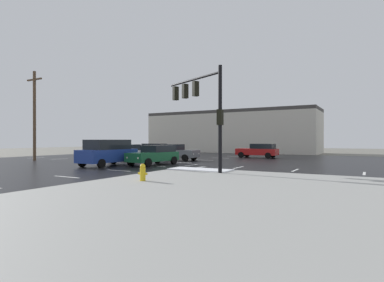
# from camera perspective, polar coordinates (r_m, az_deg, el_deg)

# --- Properties ---
(ground_plane) EXTENTS (120.00, 120.00, 0.00)m
(ground_plane) POSITION_cam_1_polar(r_m,az_deg,el_deg) (25.55, -4.10, -4.36)
(ground_plane) COLOR slate
(road_asphalt) EXTENTS (44.00, 44.00, 0.02)m
(road_asphalt) POSITION_cam_1_polar(r_m,az_deg,el_deg) (25.55, -4.10, -4.34)
(road_asphalt) COLOR black
(road_asphalt) RESTS_ON ground_plane
(sidewalk_corner) EXTENTS (18.00, 18.00, 0.14)m
(sidewalk_corner) POSITION_cam_1_polar(r_m,az_deg,el_deg) (9.58, 15.98, -11.66)
(sidewalk_corner) COLOR #9E9E99
(sidewalk_corner) RESTS_ON ground_plane
(snow_strip_curbside) EXTENTS (4.00, 1.60, 0.06)m
(snow_strip_curbside) POSITION_cam_1_polar(r_m,az_deg,el_deg) (19.54, 1.51, -5.27)
(snow_strip_curbside) COLOR white
(snow_strip_curbside) RESTS_ON sidewalk_corner
(lane_markings) EXTENTS (36.15, 36.15, 0.01)m
(lane_markings) POSITION_cam_1_polar(r_m,az_deg,el_deg) (23.74, -3.55, -4.65)
(lane_markings) COLOR silver
(lane_markings) RESTS_ON road_asphalt
(traffic_signal_mast) EXTENTS (5.04, 2.54, 6.19)m
(traffic_signal_mast) POSITION_cam_1_polar(r_m,az_deg,el_deg) (19.31, 1.83, 7.26)
(traffic_signal_mast) COLOR black
(traffic_signal_mast) RESTS_ON sidewalk_corner
(fire_hydrant) EXTENTS (0.48, 0.26, 0.79)m
(fire_hydrant) POSITION_cam_1_polar(r_m,az_deg,el_deg) (14.54, -9.09, -5.72)
(fire_hydrant) COLOR gold
(fire_hydrant) RESTS_ON sidewalk_corner
(strip_building_background) EXTENTS (27.47, 8.00, 6.66)m
(strip_building_background) POSITION_cam_1_polar(r_m,az_deg,el_deg) (50.93, 7.08, 1.67)
(strip_building_background) COLOR beige
(strip_building_background) RESTS_ON ground_plane
(sedan_grey) EXTENTS (4.61, 2.20, 1.58)m
(sedan_grey) POSITION_cam_1_polar(r_m,az_deg,el_deg) (30.53, -3.32, -2.00)
(sedan_grey) COLOR slate
(sedan_grey) RESTS_ON road_asphalt
(suv_blue) EXTENTS (2.21, 4.86, 2.03)m
(suv_blue) POSITION_cam_1_polar(r_m,az_deg,el_deg) (24.71, -15.27, -1.99)
(suv_blue) COLOR navy
(suv_blue) RESTS_ON road_asphalt
(sedan_white) EXTENTS (4.61, 2.22, 1.58)m
(sedan_white) POSITION_cam_1_polar(r_m,az_deg,el_deg) (29.93, -11.57, -2.05)
(sedan_white) COLOR white
(sedan_white) RESTS_ON road_asphalt
(sedan_red) EXTENTS (4.55, 2.04, 1.58)m
(sedan_red) POSITION_cam_1_polar(r_m,az_deg,el_deg) (35.23, 12.19, -1.71)
(sedan_red) COLOR #B21919
(sedan_red) RESTS_ON road_asphalt
(sedan_green) EXTENTS (2.35, 4.65, 1.58)m
(sedan_green) POSITION_cam_1_polar(r_m,az_deg,el_deg) (24.99, -6.94, -2.50)
(sedan_green) COLOR #195933
(sedan_green) RESTS_ON road_asphalt
(sedan_silver) EXTENTS (4.63, 2.27, 1.58)m
(sedan_silver) POSITION_cam_1_polar(r_m,az_deg,el_deg) (36.71, -7.63, -1.63)
(sedan_silver) COLOR #B7BABF
(sedan_silver) RESTS_ON road_asphalt
(utility_pole_mid) EXTENTS (2.20, 0.28, 8.70)m
(utility_pole_mid) POSITION_cam_1_polar(r_m,az_deg,el_deg) (33.73, -27.10, 4.49)
(utility_pole_mid) COLOR brown
(utility_pole_mid) RESTS_ON ground_plane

